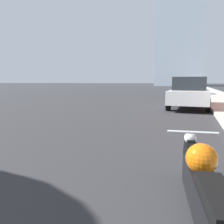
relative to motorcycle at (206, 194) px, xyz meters
name	(u,v)px	position (x,y,z in m)	size (l,w,h in m)	color
sidewalk	(207,90)	(2.19, 35.97, -0.30)	(2.83, 240.00, 0.15)	#B2ADA3
motorcycle	(206,194)	(0.00, 0.00, 0.00)	(0.69, 2.66, 0.77)	black
parked_car_white	(189,93)	(-0.25, 10.05, 0.43)	(2.03, 4.49, 1.62)	silver
parked_car_blue	(188,87)	(-0.44, 22.14, 0.46)	(2.06, 4.72, 1.67)	#1E3899
parked_car_red	(189,85)	(-0.44, 34.07, 0.49)	(2.09, 4.24, 1.73)	red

